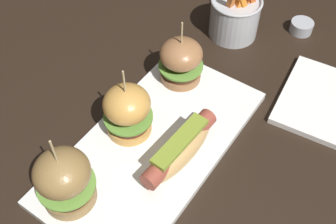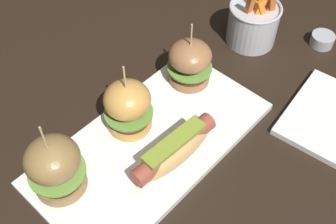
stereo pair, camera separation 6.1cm
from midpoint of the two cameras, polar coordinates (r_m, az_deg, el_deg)
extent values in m
plane|color=black|center=(0.71, -4.34, -5.00)|extent=(3.00, 3.00, 0.00)
cube|color=white|center=(0.71, -4.38, -4.68)|extent=(0.41, 0.21, 0.01)
ellipsoid|color=tan|center=(0.66, -1.09, -5.46)|extent=(0.16, 0.06, 0.04)
cylinder|color=brown|center=(0.66, -1.10, -5.17)|extent=(0.17, 0.04, 0.03)
cube|color=olive|center=(0.64, -1.12, -4.26)|extent=(0.12, 0.03, 0.01)
cylinder|color=olive|center=(0.66, -15.95, -10.87)|extent=(0.08, 0.08, 0.02)
cylinder|color=#43201D|center=(0.65, -16.31, -10.08)|extent=(0.07, 0.07, 0.02)
cylinder|color=#6B9E3D|center=(0.64, -16.50, -9.65)|extent=(0.09, 0.09, 0.00)
ellipsoid|color=olive|center=(0.61, -17.18, -8.12)|extent=(0.08, 0.08, 0.06)
cylinder|color=tan|center=(0.57, -18.23, -5.73)|extent=(0.00, 0.00, 0.06)
cylinder|color=gold|center=(0.72, -7.75, -1.99)|extent=(0.08, 0.08, 0.02)
cylinder|color=#532A1E|center=(0.70, -7.88, -1.21)|extent=(0.07, 0.07, 0.02)
cylinder|color=#609338|center=(0.70, -7.97, -0.72)|extent=(0.08, 0.08, 0.00)
ellipsoid|color=gold|center=(0.67, -8.25, 0.95)|extent=(0.08, 0.08, 0.06)
cylinder|color=tan|center=(0.64, -8.70, 3.53)|extent=(0.00, 0.00, 0.06)
cylinder|color=#99663F|center=(0.79, -0.47, 5.07)|extent=(0.08, 0.08, 0.02)
cylinder|color=#4C2D1C|center=(0.78, -0.48, 5.86)|extent=(0.07, 0.07, 0.01)
cylinder|color=#609338|center=(0.77, -0.48, 6.34)|extent=(0.08, 0.08, 0.00)
ellipsoid|color=#99663F|center=(0.76, -0.50, 7.86)|extent=(0.08, 0.08, 0.05)
cylinder|color=tan|center=(0.73, -0.52, 10.21)|extent=(0.00, 0.00, 0.06)
cylinder|color=#B7BABF|center=(0.90, 7.14, 12.58)|extent=(0.10, 0.10, 0.08)
torus|color=#B7BABF|center=(0.87, 7.43, 14.82)|extent=(0.11, 0.11, 0.01)
cube|color=orange|center=(0.87, 7.21, 14.66)|extent=(0.02, 0.03, 0.06)
cube|color=orange|center=(0.85, 6.53, 14.65)|extent=(0.03, 0.03, 0.09)
cube|color=orange|center=(0.87, 8.28, 14.09)|extent=(0.03, 0.03, 0.06)
cube|color=orange|center=(0.87, 7.06, 14.80)|extent=(0.02, 0.03, 0.07)
cube|color=orange|center=(0.86, 7.79, 14.45)|extent=(0.04, 0.02, 0.07)
cylinder|color=#A8AAB2|center=(0.95, 16.10, 11.10)|extent=(0.05, 0.05, 0.02)
cylinder|color=beige|center=(0.94, 16.19, 11.44)|extent=(0.04, 0.04, 0.00)
cube|color=white|center=(0.81, 19.71, 0.83)|extent=(0.20, 0.20, 0.01)
camera|label=1|loc=(0.03, -92.52, -3.08)|focal=44.41mm
camera|label=2|loc=(0.03, 87.48, 3.08)|focal=44.41mm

